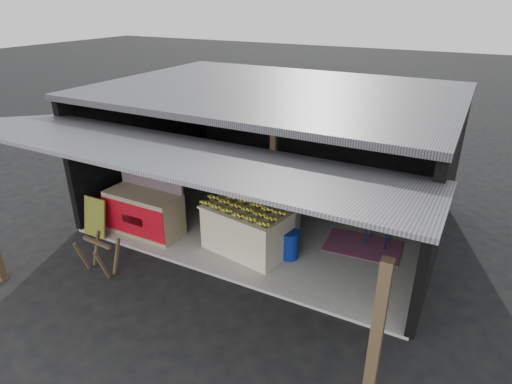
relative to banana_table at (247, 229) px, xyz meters
The scene contains 13 objects.
ground 1.16m from the banana_table, 99.41° to the right, with size 80.00×80.00×0.00m, color black.
concrete_slab 1.57m from the banana_table, 96.47° to the left, with size 7.00×5.00×0.06m, color gray.
shophouse 2.40m from the banana_table, 95.31° to the left, with size 7.40×7.29×3.02m.
banana_table is the anchor object (origin of this frame).
banana_pile 0.55m from the banana_table, ahead, with size 1.55×0.93×0.18m, color gold, non-canonical shape.
white_crate 1.01m from the banana_table, 83.69° to the left, with size 1.00×0.70×1.09m.
neighbor_stall 2.30m from the banana_table, behind, with size 1.64×0.74×1.69m.
green_signboard 3.27m from the banana_table, 162.17° to the right, with size 0.57×0.04×0.85m, color black.
sawhorse 2.80m from the banana_table, 137.79° to the right, with size 0.70×0.62×0.67m.
water_barrel 0.89m from the banana_table, ahead, with size 0.36×0.36×0.53m, color navy.
plastic_chair 2.76m from the banana_table, 35.11° to the left, with size 0.48×0.48×0.98m.
magenta_rug 2.42m from the banana_table, 31.11° to the left, with size 1.50×1.00×0.01m, color #671651.
picture_frames 4.14m from the banana_table, 94.94° to the left, with size 1.62×0.04×0.46m.
Camera 1 is at (3.78, -5.40, 4.70)m, focal length 30.00 mm.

